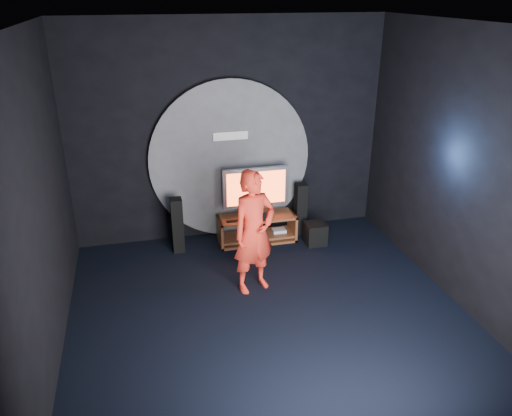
{
  "coord_description": "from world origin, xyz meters",
  "views": [
    {
      "loc": [
        -1.42,
        -5.08,
        3.84
      ],
      "look_at": [
        0.08,
        1.05,
        1.05
      ],
      "focal_mm": 35.0,
      "sensor_mm": 36.0,
      "label": 1
    }
  ],
  "objects_px": {
    "media_console": "(257,230)",
    "tv": "(256,189)",
    "subwoofer": "(315,233)",
    "player": "(254,232)",
    "tower_speaker_right": "(300,209)",
    "tower_speaker_left": "(177,225)"
  },
  "relations": [
    {
      "from": "media_console",
      "to": "tower_speaker_left",
      "type": "distance_m",
      "value": 1.32
    },
    {
      "from": "media_console",
      "to": "subwoofer",
      "type": "height_order",
      "value": "media_console"
    },
    {
      "from": "tower_speaker_left",
      "to": "player",
      "type": "distance_m",
      "value": 1.66
    },
    {
      "from": "tv",
      "to": "tower_speaker_left",
      "type": "height_order",
      "value": "tv"
    },
    {
      "from": "tower_speaker_left",
      "to": "subwoofer",
      "type": "xyz_separation_m",
      "value": [
        2.19,
        -0.28,
        -0.27
      ]
    },
    {
      "from": "tv",
      "to": "tower_speaker_left",
      "type": "xyz_separation_m",
      "value": [
        -1.29,
        -0.1,
        -0.44
      ]
    },
    {
      "from": "tv",
      "to": "player",
      "type": "height_order",
      "value": "player"
    },
    {
      "from": "tower_speaker_left",
      "to": "subwoofer",
      "type": "bearing_deg",
      "value": -7.26
    },
    {
      "from": "media_console",
      "to": "player",
      "type": "distance_m",
      "value": 1.56
    },
    {
      "from": "tower_speaker_left",
      "to": "tower_speaker_right",
      "type": "bearing_deg",
      "value": 3.96
    },
    {
      "from": "media_console",
      "to": "tower_speaker_left",
      "type": "height_order",
      "value": "tower_speaker_left"
    },
    {
      "from": "media_console",
      "to": "subwoofer",
      "type": "relative_size",
      "value": 3.53
    },
    {
      "from": "tower_speaker_right",
      "to": "subwoofer",
      "type": "distance_m",
      "value": 0.51
    },
    {
      "from": "subwoofer",
      "to": "player",
      "type": "xyz_separation_m",
      "value": [
        -1.28,
        -1.05,
        0.68
      ]
    },
    {
      "from": "media_console",
      "to": "tv",
      "type": "xyz_separation_m",
      "value": [
        -0.01,
        0.07,
        0.69
      ]
    },
    {
      "from": "tower_speaker_left",
      "to": "player",
      "type": "relative_size",
      "value": 0.52
    },
    {
      "from": "subwoofer",
      "to": "player",
      "type": "height_order",
      "value": "player"
    },
    {
      "from": "media_console",
      "to": "tower_speaker_right",
      "type": "relative_size",
      "value": 1.41
    },
    {
      "from": "player",
      "to": "subwoofer",
      "type": "bearing_deg",
      "value": 19.39
    },
    {
      "from": "tv",
      "to": "subwoofer",
      "type": "height_order",
      "value": "tv"
    },
    {
      "from": "tower_speaker_right",
      "to": "subwoofer",
      "type": "height_order",
      "value": "tower_speaker_right"
    },
    {
      "from": "subwoofer",
      "to": "media_console",
      "type": "bearing_deg",
      "value": 160.82
    }
  ]
}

